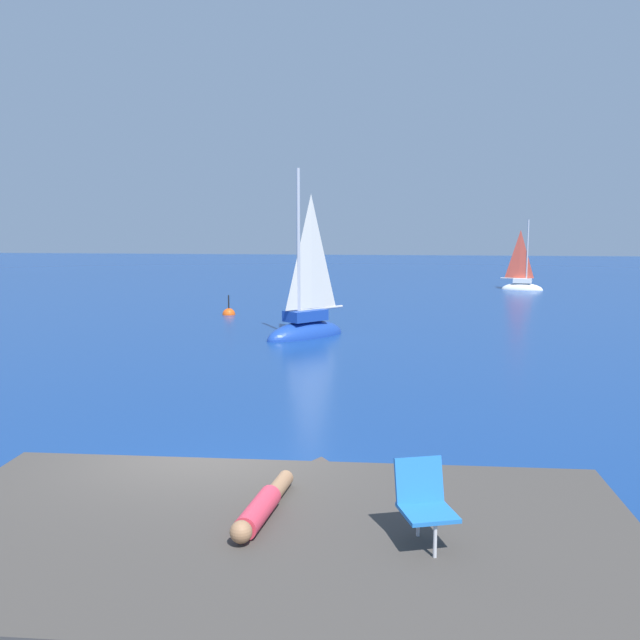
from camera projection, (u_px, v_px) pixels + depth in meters
ground_plane at (214, 506)px, 10.00m from camera, size 160.00×160.00×0.00m
shore_ledge at (275, 568)px, 7.31m from camera, size 7.64×4.42×0.86m
boulder_seaward at (322, 524)px, 9.40m from camera, size 1.99×2.10×1.25m
boulder_inland at (351, 535)px, 9.07m from camera, size 1.01×0.99×0.61m
sailboat_near at (306, 327)px, 24.81m from camera, size 3.02×3.27×6.33m
sailboat_far at (522, 286)px, 42.32m from camera, size 2.51×1.38×4.55m
person_sunbather at (262, 507)px, 7.50m from camera, size 0.35×1.76×0.25m
beach_chair at (424, 499)px, 6.87m from camera, size 0.65×0.72×0.80m
marker_buoy at (229, 315)px, 30.87m from camera, size 0.56×0.56×1.13m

